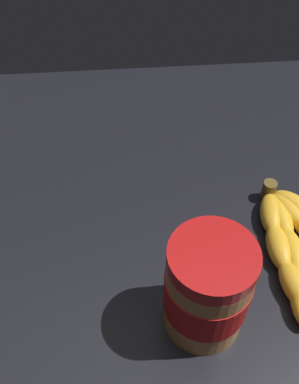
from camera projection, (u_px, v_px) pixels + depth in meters
The scene contains 2 objects.
ground_plane at pixel (127, 220), 65.48cm from camera, with size 97.93×73.70×4.64cm, color black.
peanut_butter_jar at pixel (208, 289), 47.49cm from camera, with size 9.50×9.50×14.04cm.
Camera 1 is at (-0.08, -40.33, 49.55)cm, focal length 40.78 mm.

